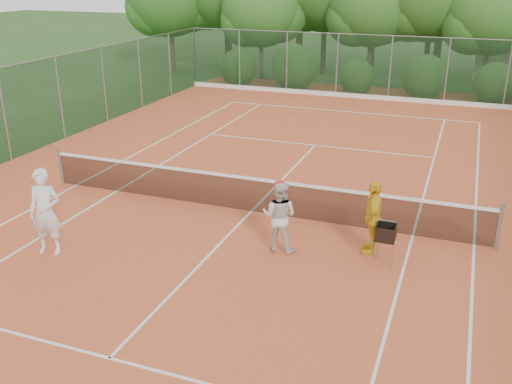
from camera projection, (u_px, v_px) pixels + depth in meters
ground at (251, 213)px, 14.85m from camera, size 120.00×120.00×0.00m
clay_court at (251, 212)px, 14.85m from camera, size 18.00×36.00×0.02m
tennis_net at (251, 194)px, 14.66m from camera, size 11.97×0.10×1.10m
player_white at (45, 212)px, 12.39m from camera, size 0.81×0.63×1.95m
player_center_grp at (279, 216)px, 12.56m from camera, size 0.80×0.62×1.67m
player_yellow at (373, 217)px, 12.46m from camera, size 0.57×1.04×1.69m
ball_hopper at (386, 233)px, 11.98m from camera, size 0.40×0.40×0.91m
stray_ball_a at (322, 109)px, 25.55m from camera, size 0.07×0.07×0.07m
stray_ball_b at (294, 118)px, 23.99m from camera, size 0.07×0.07×0.07m
stray_ball_c at (322, 126)px, 22.76m from camera, size 0.07×0.07×0.07m
court_markings at (251, 212)px, 14.84m from camera, size 11.03×23.83×0.01m
fence_back at (363, 67)px, 27.36m from camera, size 18.07×0.07×3.00m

